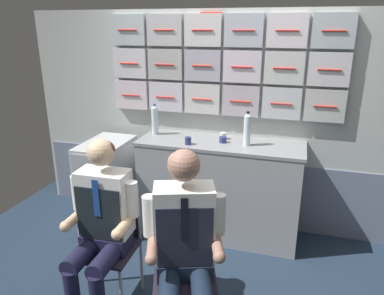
{
  "coord_description": "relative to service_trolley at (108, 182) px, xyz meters",
  "views": [
    {
      "loc": [
        0.68,
        -2.09,
        2.0
      ],
      "look_at": [
        -0.05,
        0.32,
        1.16
      ],
      "focal_mm": 34.05,
      "sensor_mm": 36.0,
      "label": 1
    }
  ],
  "objects": [
    {
      "name": "galley_bulkhead",
      "position": [
        1.11,
        0.45,
        0.64
      ],
      "size": [
        4.2,
        0.14,
        2.15
      ],
      "color": "#B5BBB6",
      "rests_on": "ground"
    },
    {
      "name": "galley_counter",
      "position": [
        1.12,
        0.17,
        -0.01
      ],
      "size": [
        1.56,
        0.53,
        0.96
      ],
      "color": "#999A9D",
      "rests_on": "ground"
    },
    {
      "name": "service_trolley",
      "position": [
        0.0,
        0.0,
        0.0
      ],
      "size": [
        0.4,
        0.65,
        0.91
      ],
      "color": "black",
      "rests_on": "ground"
    },
    {
      "name": "folding_chair_left",
      "position": [
        0.55,
        -0.92,
        0.05
      ],
      "size": [
        0.41,
        0.42,
        0.87
      ],
      "color": "#A8AAAF",
      "rests_on": "ground"
    },
    {
      "name": "crew_member_left",
      "position": [
        0.56,
        -1.08,
        0.23
      ],
      "size": [
        0.5,
        0.62,
        1.29
      ],
      "color": "black",
      "rests_on": "ground"
    },
    {
      "name": "folding_chair_right",
      "position": [
        1.15,
        -1.04,
        0.05
      ],
      "size": [
        0.51,
        0.51,
        0.87
      ],
      "color": "#A8AAAF",
      "rests_on": "ground"
    },
    {
      "name": "crew_member_right",
      "position": [
        1.21,
        -1.19,
        0.25
      ],
      "size": [
        0.55,
        0.7,
        1.32
      ],
      "color": "black",
      "rests_on": "ground"
    },
    {
      "name": "sparkling_bottle_green",
      "position": [
        1.37,
        0.14,
        0.63
      ],
      "size": [
        0.06,
        0.06,
        0.32
      ],
      "color": "silver",
      "rests_on": "galley_counter"
    },
    {
      "name": "water_bottle_short",
      "position": [
        0.44,
        0.24,
        0.62
      ],
      "size": [
        0.06,
        0.06,
        0.31
      ],
      "color": "silver",
      "rests_on": "galley_counter"
    },
    {
      "name": "paper_cup_tan",
      "position": [
        1.15,
        0.16,
        0.51
      ],
      "size": [
        0.07,
        0.07,
        0.06
      ],
      "color": "navy",
      "rests_on": "galley_counter"
    },
    {
      "name": "paper_cup_blue",
      "position": [
        0.85,
        0.01,
        0.51
      ],
      "size": [
        0.06,
        0.06,
        0.07
      ],
      "color": "navy",
      "rests_on": "galley_counter"
    },
    {
      "name": "espresso_cup_small",
      "position": [
        1.13,
        0.27,
        0.51
      ],
      "size": [
        0.06,
        0.06,
        0.06
      ],
      "color": "silver",
      "rests_on": "galley_counter"
    }
  ]
}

